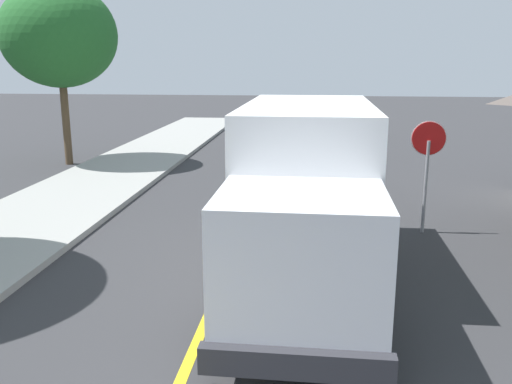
{
  "coord_description": "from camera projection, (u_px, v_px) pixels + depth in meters",
  "views": [
    {
      "loc": [
        1.62,
        -2.54,
        4.02
      ],
      "look_at": [
        0.48,
        8.1,
        1.4
      ],
      "focal_mm": 38.1,
      "sensor_mm": 36.0,
      "label": 1
    }
  ],
  "objects": [
    {
      "name": "street_tree_down_block",
      "position": [
        59.0,
        36.0,
        20.24
      ],
      "size": [
        4.29,
        4.29,
        6.83
      ],
      "color": "brown",
      "rests_on": "ground"
    },
    {
      "name": "parked_car_near",
      "position": [
        321.0,
        172.0,
        16.03
      ],
      "size": [
        1.82,
        4.41,
        1.67
      ],
      "color": "silver",
      "rests_on": "ground"
    },
    {
      "name": "stop_sign",
      "position": [
        428.0,
        155.0,
        12.57
      ],
      "size": [
        0.8,
        0.1,
        2.65
      ],
      "color": "gray",
      "rests_on": "ground"
    },
    {
      "name": "centre_line_yellow",
      "position": [
        245.0,
        229.0,
        13.24
      ],
      "size": [
        0.16,
        56.0,
        0.01
      ],
      "primitive_type": "cube",
      "color": "gold",
      "rests_on": "ground"
    },
    {
      "name": "box_truck",
      "position": [
        306.0,
        185.0,
        9.99
      ],
      "size": [
        2.46,
        7.2,
        3.2
      ],
      "color": "white",
      "rests_on": "ground"
    },
    {
      "name": "parked_car_mid",
      "position": [
        317.0,
        138.0,
        22.93
      ],
      "size": [
        1.85,
        4.42,
        1.67
      ],
      "color": "#B7B7BC",
      "rests_on": "ground"
    },
    {
      "name": "parked_car_far",
      "position": [
        316.0,
        122.0,
        28.67
      ],
      "size": [
        1.98,
        4.47,
        1.67
      ],
      "color": "#4C564C",
      "rests_on": "ground"
    }
  ]
}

